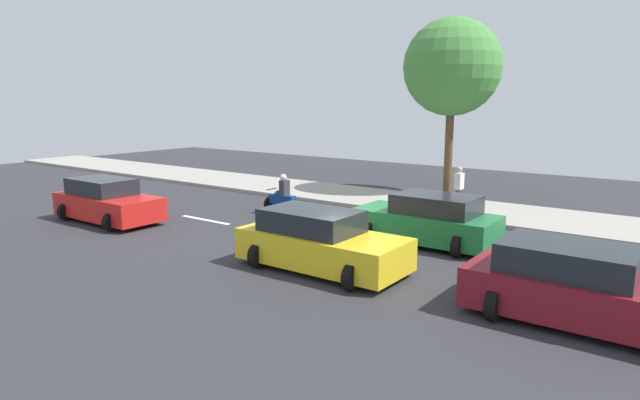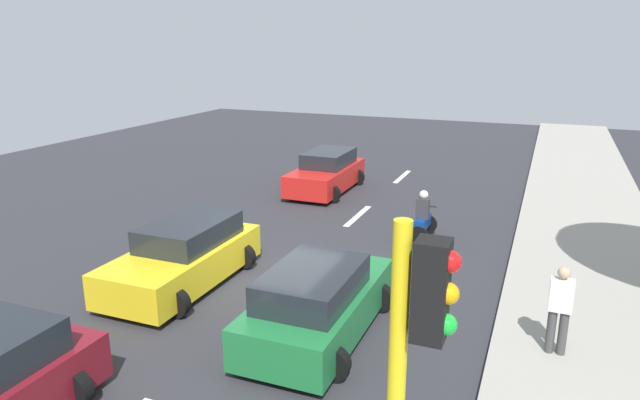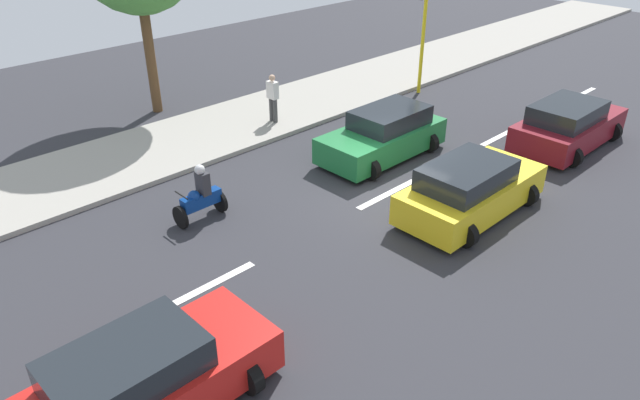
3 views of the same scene
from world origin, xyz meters
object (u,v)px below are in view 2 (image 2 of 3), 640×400
car_red (326,173)px  motorcycle (423,219)px  car_yellow_cab (184,256)px  car_green (318,303)px  pedestrian_near_signal (560,308)px

car_red → motorcycle: size_ratio=2.76×
motorcycle → car_yellow_cab: bearing=-131.8°
car_red → motorcycle: bearing=-42.0°
car_green → car_red: bearing=110.5°
car_red → pedestrian_near_signal: 12.75m
car_yellow_cab → motorcycle: bearing=48.2°
car_yellow_cab → car_red: size_ratio=1.03×
car_green → pedestrian_near_signal: pedestrian_near_signal is taller
car_green → motorcycle: (0.73, 6.30, -0.07)m
car_green → pedestrian_near_signal: 4.46m
motorcycle → pedestrian_near_signal: pedestrian_near_signal is taller
car_red → motorcycle: 6.26m
car_yellow_cab → car_green: bearing=-16.1°
motorcycle → pedestrian_near_signal: bearing=-56.4°
car_green → motorcycle: bearing=83.4°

